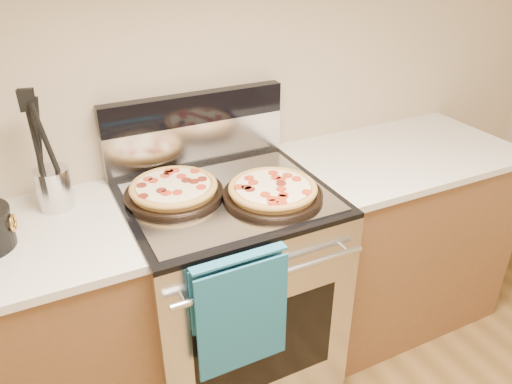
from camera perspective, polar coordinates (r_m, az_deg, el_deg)
name	(u,v)px	position (r m, az deg, el deg)	size (l,w,h in m)	color
wall_back	(187,58)	(2.02, -7.84, 14.91)	(4.00, 4.00, 0.00)	tan
range_body	(230,292)	(2.14, -3.03, -11.35)	(0.76, 0.68, 0.90)	#B7B7BC
oven_window	(266,346)	(1.91, 1.19, -17.16)	(0.56, 0.01, 0.40)	black
cooktop	(227,196)	(1.87, -3.39, -0.51)	(0.76, 0.68, 0.02)	black
backsplash_lower	(196,143)	(2.09, -6.86, 5.61)	(0.76, 0.06, 0.18)	silver
backsplash_upper	(194,108)	(2.04, -7.10, 9.49)	(0.76, 0.06, 0.12)	black
oven_handle	(273,276)	(1.65, 1.96, -9.57)	(0.03, 0.03, 0.70)	silver
dish_towel	(240,311)	(1.68, -1.82, -13.39)	(0.32, 0.05, 0.42)	navy
foil_sheet	(230,197)	(1.84, -3.03, -0.57)	(0.70, 0.55, 0.01)	gray
cabinet_left	(0,361)	(2.09, -27.19, -16.82)	(1.00, 0.62, 0.88)	brown
cabinet_right	(390,238)	(2.56, 15.10, -5.13)	(1.00, 0.62, 0.88)	brown
countertop_right	(403,154)	(2.35, 16.50, 4.17)	(1.02, 0.64, 0.03)	beige
pepperoni_pizza_back	(174,189)	(1.86, -9.38, 0.31)	(0.36, 0.36, 0.05)	#A67332
pepperoni_pizza_front	(273,191)	(1.82, 1.93, 0.13)	(0.36, 0.36, 0.05)	#A67332
utensil_crock	(54,188)	(1.91, -22.07, 0.38)	(0.12, 0.12, 0.15)	silver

